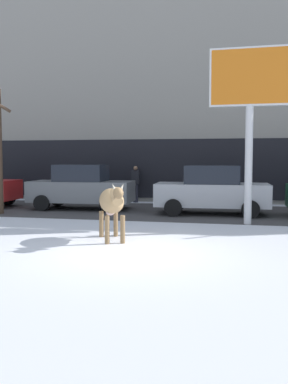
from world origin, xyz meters
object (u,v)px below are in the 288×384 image
Objects in this scene: car_silver_sedan at (212,190)px; pedestrian_near_billboard at (136,184)px; car_grey_sedan at (81,187)px; billboard at (250,88)px; cow_tan at (112,202)px.

pedestrian_near_billboard is at bearing 136.96° from car_silver_sedan.
car_grey_sedan reaches higher than pedestrian_near_billboard.
car_grey_sedan is 3.47m from pedestrian_near_billboard.
billboard is at bearing -21.91° from car_grey_sedan.
cow_tan is 0.44× the size of car_silver_sedan.
car_silver_sedan reaches higher than cow_tan.
billboard is 8.45m from pedestrian_near_billboard.
car_grey_sedan is at bearing 117.17° from cow_tan.
car_silver_sedan is at bearing -43.04° from pedestrian_near_billboard.
billboard is at bearing -59.88° from car_silver_sedan.
cow_tan is at bearing -79.92° from pedestrian_near_billboard.
billboard is 7.94m from car_grey_sedan.
car_grey_sedan is (-6.65, 2.68, -3.41)m from billboard.
cow_tan is 0.34× the size of billboard.
cow_tan is 9.51m from pedestrian_near_billboard.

